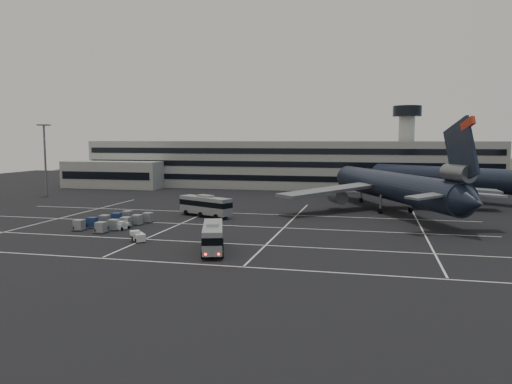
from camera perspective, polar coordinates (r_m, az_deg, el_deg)
ground at (r=81.34m, az=-5.70°, el=-4.24°), size 260.00×260.00×0.00m
lane_markings at (r=81.72m, az=-4.90°, el=-4.18°), size 90.00×55.62×0.01m
terminal at (r=149.83m, az=2.12°, el=3.13°), size 125.00×26.00×24.00m
hills at (r=247.19m, az=11.38°, el=-0.27°), size 352.00×180.00×44.00m
lightpole_left at (r=137.29m, az=-22.99°, el=4.44°), size 2.40×2.40×18.28m
trijet_main at (r=102.64m, az=15.36°, el=0.66°), size 43.54×54.64×18.08m
trijet_far at (r=125.77m, az=23.15°, el=1.42°), size 50.01×38.89×18.08m
bus_near at (r=64.88m, az=-4.96°, el=-4.98°), size 5.60×11.06×3.81m
bus_far at (r=94.18m, az=-5.80°, el=-1.46°), size 11.54×7.64×4.09m
tug_a at (r=83.17m, az=-15.08°, el=-3.75°), size 1.79×2.47×1.44m
tug_b at (r=73.07m, az=-13.22°, el=-4.98°), size 2.77×2.86×1.61m
uld_cluster at (r=86.70m, az=-15.79°, el=-3.24°), size 9.46×14.41×1.73m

